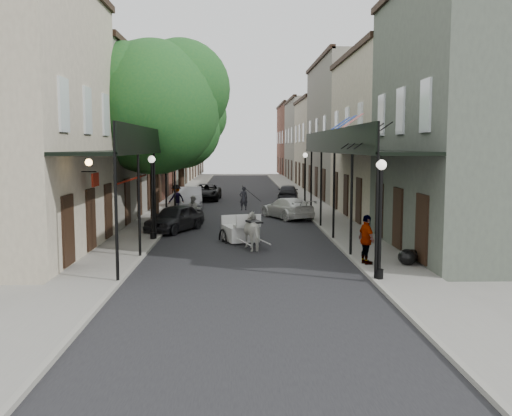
{
  "coord_description": "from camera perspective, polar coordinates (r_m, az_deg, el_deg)",
  "views": [
    {
      "loc": [
        -0.26,
        -19.33,
        4.22
      ],
      "look_at": [
        0.47,
        5.0,
        1.6
      ],
      "focal_mm": 40.0,
      "sensor_mm": 36.0,
      "label": 1
    }
  ],
  "objects": [
    {
      "name": "tree_near",
      "position": [
        29.85,
        -9.46,
        10.42
      ],
      "size": [
        7.31,
        6.8,
        9.63
      ],
      "color": "#382619",
      "rests_on": "sidewalk_left"
    },
    {
      "name": "pedestrian_sidewalk_right",
      "position": [
        20.32,
        10.99,
        -3.12
      ],
      "size": [
        0.66,
        1.09,
        1.74
      ],
      "primitive_type": "imported",
      "rotation": [
        0.0,
        0.0,
        1.82
      ],
      "color": "gray",
      "rests_on": "sidewalk_right"
    },
    {
      "name": "lamppost_right_near",
      "position": [
        18.0,
        12.31,
        -0.92
      ],
      "size": [
        0.32,
        0.32,
        3.71
      ],
      "color": "black",
      "rests_on": "sidewalk_right"
    },
    {
      "name": "road",
      "position": [
        39.55,
        -1.35,
        0.02
      ],
      "size": [
        8.0,
        90.0,
        0.01
      ],
      "primitive_type": "cube",
      "color": "black",
      "rests_on": "ground"
    },
    {
      "name": "horse",
      "position": [
        23.46,
        -0.1,
        -2.35
      ],
      "size": [
        1.32,
        1.95,
        1.51
      ],
      "primitive_type": "imported",
      "rotation": [
        0.0,
        0.0,
        3.45
      ],
      "color": "silver",
      "rests_on": "ground"
    },
    {
      "name": "sidewalk_right",
      "position": [
        39.89,
        5.85,
        0.13
      ],
      "size": [
        2.2,
        90.0,
        0.12
      ],
      "primitive_type": "cube",
      "color": "gray",
      "rests_on": "ground"
    },
    {
      "name": "building_row_left",
      "position": [
        50.04,
        -11.42,
        7.2
      ],
      "size": [
        5.0,
        80.0,
        10.5
      ],
      "primitive_type": "cube",
      "color": "beige",
      "rests_on": "ground"
    },
    {
      "name": "car_left_mid",
      "position": [
        39.41,
        -6.59,
        1.02
      ],
      "size": [
        1.96,
        4.56,
        1.46
      ],
      "primitive_type": "imported",
      "rotation": [
        0.0,
        0.0,
        0.09
      ],
      "color": "#9F9FA4",
      "rests_on": "ground"
    },
    {
      "name": "tree_far",
      "position": [
        43.72,
        -7.04,
        8.22
      ],
      "size": [
        6.45,
        6.0,
        8.61
      ],
      "color": "#382619",
      "rests_on": "sidewalk_left"
    },
    {
      "name": "gallery_right",
      "position": [
        26.79,
        9.18,
        5.71
      ],
      "size": [
        2.2,
        18.05,
        4.88
      ],
      "color": "black",
      "rests_on": "sidewalk_right"
    },
    {
      "name": "ground",
      "position": [
        19.78,
        -0.94,
        -6.17
      ],
      "size": [
        140.0,
        140.0,
        0.0
      ],
      "primitive_type": "plane",
      "color": "gray",
      "rests_on": "ground"
    },
    {
      "name": "car_right_far",
      "position": [
        44.79,
        3.22,
        1.57
      ],
      "size": [
        1.96,
        4.01,
        1.32
      ],
      "primitive_type": "imported",
      "rotation": [
        0.0,
        0.0,
        3.04
      ],
      "color": "black",
      "rests_on": "ground"
    },
    {
      "name": "car_left_near",
      "position": [
        28.73,
        -8.12,
        -1.01
      ],
      "size": [
        3.06,
        4.25,
        1.34
      ],
      "primitive_type": "imported",
      "rotation": [
        0.0,
        0.0,
        -0.42
      ],
      "color": "black",
      "rests_on": "ground"
    },
    {
      "name": "building_row_right",
      "position": [
        50.13,
        8.51,
        7.25
      ],
      "size": [
        5.0,
        80.0,
        10.5
      ],
      "primitive_type": "cube",
      "color": "gray",
      "rests_on": "ground"
    },
    {
      "name": "pedestrian_sidewalk_left",
      "position": [
        36.24,
        -7.97,
        0.96
      ],
      "size": [
        1.28,
        1.19,
        1.73
      ],
      "primitive_type": "imported",
      "rotation": [
        0.0,
        0.0,
        3.8
      ],
      "color": "gray",
      "rests_on": "sidewalk_left"
    },
    {
      "name": "sidewalk_left",
      "position": [
        39.83,
        -8.56,
        0.08
      ],
      "size": [
        2.2,
        90.0,
        0.12
      ],
      "primitive_type": "cube",
      "color": "gray",
      "rests_on": "ground"
    },
    {
      "name": "pedestrian_walking",
      "position": [
        31.42,
        -6.22,
        -0.18
      ],
      "size": [
        0.81,
        0.65,
        1.56
      ],
      "primitive_type": "imported",
      "rotation": [
        0.0,
        0.0,
        0.09
      ],
      "color": "beige",
      "rests_on": "ground"
    },
    {
      "name": "trash_bags",
      "position": [
        20.78,
        15.07,
        -4.71
      ],
      "size": [
        0.92,
        1.07,
        0.56
      ],
      "color": "black",
      "rests_on": "sidewalk_right"
    },
    {
      "name": "car_left_far",
      "position": [
        45.17,
        -5.02,
        1.59
      ],
      "size": [
        2.36,
        4.77,
        1.3
      ],
      "primitive_type": "imported",
      "rotation": [
        0.0,
        0.0,
        -0.04
      ],
      "color": "black",
      "rests_on": "ground"
    },
    {
      "name": "lamppost_left",
      "position": [
        25.71,
        -10.32,
        1.2
      ],
      "size": [
        0.32,
        0.32,
        3.71
      ],
      "color": "black",
      "rests_on": "sidewalk_left"
    },
    {
      "name": "lamppost_right_far",
      "position": [
        37.64,
        4.93,
        2.82
      ],
      "size": [
        0.32,
        0.32,
        3.71
      ],
      "color": "black",
      "rests_on": "sidewalk_right"
    },
    {
      "name": "gallery_left",
      "position": [
        26.69,
        -11.56,
        5.66
      ],
      "size": [
        2.2,
        18.05,
        4.88
      ],
      "color": "black",
      "rests_on": "sidewalk_left"
    },
    {
      "name": "carriage",
      "position": [
        25.64,
        -1.84,
        -1.12
      ],
      "size": [
        1.98,
        2.5,
        2.53
      ],
      "rotation": [
        0.0,
        0.0,
        0.31
      ],
      "color": "black",
      "rests_on": "ground"
    },
    {
      "name": "car_right_near",
      "position": [
        33.64,
        3.15,
        -0.01
      ],
      "size": [
        3.3,
        4.62,
        1.24
      ],
      "primitive_type": "imported",
      "rotation": [
        0.0,
        0.0,
        3.55
      ],
      "color": "white",
      "rests_on": "ground"
    }
  ]
}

